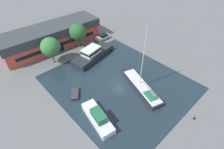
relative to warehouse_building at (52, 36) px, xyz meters
The scene contains 11 objects.
ground_plane 24.27m from the warehouse_building, 83.59° to the right, with size 440.00×440.00×0.00m, color slate.
water_canal 24.27m from the warehouse_building, 83.59° to the right, with size 25.71×29.17×0.01m, color #1E2D38.
warehouse_building is the anchor object (origin of this frame).
quay_tree_near_building 7.79m from the warehouse_building, 48.01° to the right, with size 4.68×4.68×6.97m.
quay_tree_by_water 8.51m from the warehouse_building, 118.15° to the right, with size 4.66×4.66×6.86m.
parked_car 14.64m from the warehouse_building, 28.79° to the right, with size 4.64×2.04×1.69m.
sailboat_moored 29.05m from the warehouse_building, 80.46° to the right, with size 6.09×12.81×14.01m.
motor_cruiser 13.37m from the warehouse_building, 70.27° to the right, with size 12.84×6.50×3.14m.
small_dinghy 21.55m from the warehouse_building, 107.57° to the right, with size 3.14×3.50×0.52m.
cabin_boat 29.39m from the warehouse_building, 103.82° to the right, with size 3.87×8.29×2.66m.
mooring_bollard 40.50m from the warehouse_building, 81.81° to the right, with size 0.28×0.28×0.66m.
Camera 1 is at (-20.37, -19.56, 26.63)m, focal length 28.00 mm.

